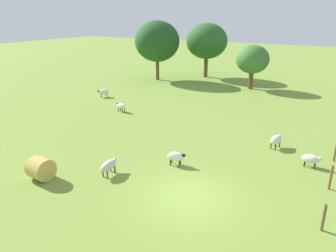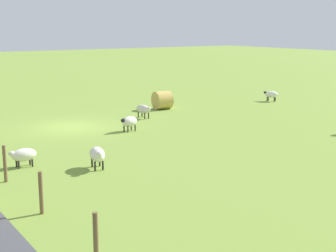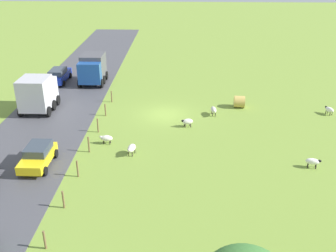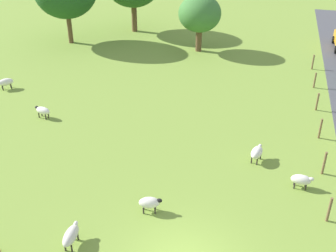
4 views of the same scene
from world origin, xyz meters
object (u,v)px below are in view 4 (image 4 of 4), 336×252
(sheep_6, at_px, (257,152))
(tree_0, at_px, (200,14))
(sheep_3, at_px, (150,203))
(sheep_1, at_px, (301,180))
(sheep_5, at_px, (6,82))
(sheep_0, at_px, (43,111))
(sheep_4, at_px, (71,235))

(sheep_6, height_order, tree_0, tree_0)
(sheep_3, distance_m, tree_0, 21.06)
(sheep_1, distance_m, sheep_5, 20.94)
(sheep_0, bearing_deg, tree_0, 63.57)
(sheep_4, relative_size, sheep_5, 1.19)
(sheep_0, distance_m, sheep_6, 13.20)
(tree_0, bearing_deg, sheep_4, -91.66)
(sheep_3, xyz_separation_m, tree_0, (-1.79, 20.80, 2.71))
(sheep_0, distance_m, sheep_3, 11.04)
(sheep_0, relative_size, sheep_6, 0.95)
(sheep_1, relative_size, tree_0, 0.22)
(sheep_5, height_order, tree_0, tree_0)
(sheep_5, relative_size, tree_0, 0.23)
(sheep_3, distance_m, sheep_6, 6.69)
(sheep_0, distance_m, tree_0, 16.07)
(sheep_3, bearing_deg, sheep_1, 27.68)
(sheep_4, bearing_deg, sheep_5, 131.34)
(sheep_5, bearing_deg, sheep_3, -36.03)
(sheep_1, distance_m, sheep_6, 2.81)
(tree_0, bearing_deg, sheep_5, -136.62)
(sheep_0, height_order, sheep_6, sheep_6)
(sheep_5, relative_size, sheep_6, 0.93)
(sheep_1, bearing_deg, tree_0, 115.46)
(sheep_6, bearing_deg, sheep_0, 173.56)
(sheep_0, distance_m, sheep_5, 5.59)
(sheep_4, xyz_separation_m, sheep_5, (-10.98, 12.48, -0.00))
(sheep_5, bearing_deg, sheep_6, -14.67)
(sheep_3, height_order, tree_0, tree_0)
(sheep_4, relative_size, sheep_6, 1.10)
(sheep_0, height_order, sheep_1, sheep_0)
(sheep_4, bearing_deg, sheep_3, 47.56)
(sheep_0, relative_size, tree_0, 0.24)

